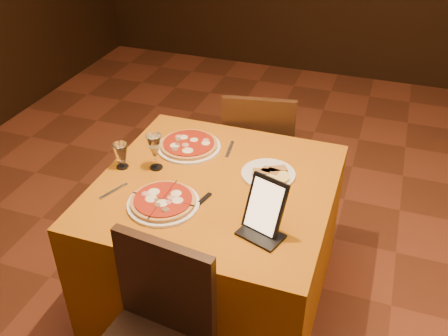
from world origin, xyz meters
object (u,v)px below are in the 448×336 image
(pizza_far, at_px, (189,146))
(tablet, at_px, (265,206))
(main_table, at_px, (216,242))
(pizza_near, at_px, (163,202))
(water_glass, at_px, (121,156))
(chair_main_far, at_px, (260,151))
(wine_glass, at_px, (155,152))

(pizza_far, distance_m, tablet, 0.74)
(pizza_far, bearing_deg, tablet, -42.11)
(main_table, bearing_deg, tablet, -38.34)
(pizza_near, distance_m, tablet, 0.48)
(main_table, height_order, tablet, tablet)
(main_table, xyz_separation_m, tablet, (0.30, -0.24, 0.49))
(pizza_far, height_order, water_glass, water_glass)
(pizza_far, xyz_separation_m, tablet, (0.55, -0.49, 0.10))
(pizza_near, height_order, tablet, tablet)
(main_table, distance_m, chair_main_far, 0.82)
(water_glass, bearing_deg, pizza_near, -33.21)
(main_table, bearing_deg, water_glass, -177.25)
(wine_glass, bearing_deg, chair_main_far, 67.75)
(main_table, xyz_separation_m, chair_main_far, (0.00, 0.81, 0.08))
(main_table, relative_size, pizza_far, 3.29)
(pizza_far, xyz_separation_m, water_glass, (-0.24, -0.28, 0.05))
(pizza_near, bearing_deg, main_table, 55.47)
(wine_glass, height_order, water_glass, wine_glass)
(water_glass, bearing_deg, tablet, -15.42)
(chair_main_far, bearing_deg, pizza_near, 71.51)
(wine_glass, bearing_deg, water_glass, -163.33)
(pizza_far, distance_m, water_glass, 0.37)
(chair_main_far, relative_size, water_glass, 7.00)
(pizza_near, bearing_deg, water_glass, 146.79)
(pizza_near, xyz_separation_m, pizza_far, (-0.08, 0.49, -0.00))
(pizza_far, bearing_deg, chair_main_far, 66.68)
(pizza_near, distance_m, pizza_far, 0.49)
(wine_glass, distance_m, water_glass, 0.17)
(wine_glass, height_order, tablet, tablet)
(main_table, xyz_separation_m, water_glass, (-0.48, -0.02, 0.44))
(pizza_near, xyz_separation_m, tablet, (0.47, -0.01, 0.10))
(chair_main_far, bearing_deg, tablet, 96.40)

